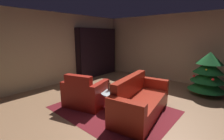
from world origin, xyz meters
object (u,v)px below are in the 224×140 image
bookshelf_unit (99,53)px  bottle_on_table (109,86)px  book_stack_on_table (114,89)px  armchair_red (85,94)px  couch_red (140,102)px  decorated_tree (208,74)px  coffee_table (114,94)px

bookshelf_unit → bottle_on_table: bookshelf_unit is taller
bookshelf_unit → book_stack_on_table: bookshelf_unit is taller
armchair_red → couch_red: (1.30, 0.55, -0.01)m
bookshelf_unit → decorated_tree: bearing=5.3°
bookshelf_unit → armchair_red: (2.06, -2.54, -0.70)m
couch_red → bottle_on_table: couch_red is taller
couch_red → coffee_table: couch_red is taller
armchair_red → bottle_on_table: armchair_red is taller
couch_red → decorated_tree: (0.91, 2.39, 0.37)m
couch_red → bottle_on_table: bearing=-167.6°
book_stack_on_table → decorated_tree: 2.98m
coffee_table → book_stack_on_table: 0.11m
bookshelf_unit → bottle_on_table: size_ratio=7.70×
coffee_table → bottle_on_table: (-0.18, 0.01, 0.15)m
bookshelf_unit → decorated_tree: 4.30m
bookshelf_unit → bottle_on_table: bearing=-40.3°
armchair_red → bottle_on_table: (0.50, 0.37, 0.23)m
armchair_red → couch_red: size_ratio=0.59×
bookshelf_unit → book_stack_on_table: (2.70, -2.13, -0.54)m
couch_red → book_stack_on_table: couch_red is taller
coffee_table → couch_red: bearing=16.9°
couch_red → decorated_tree: bearing=69.2°
bookshelf_unit → decorated_tree: (4.27, 0.39, -0.35)m
couch_red → bookshelf_unit: bearing=149.3°
couch_red → book_stack_on_table: 0.70m
bookshelf_unit → decorated_tree: size_ratio=1.58×
bookshelf_unit → couch_red: bearing=-30.7°
bookshelf_unit → bottle_on_table: 3.39m
decorated_tree → coffee_table: bearing=-120.7°
book_stack_on_table → decorated_tree: decorated_tree is taller
bookshelf_unit → couch_red: size_ratio=1.05×
book_stack_on_table → decorated_tree: (1.57, 2.52, 0.19)m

